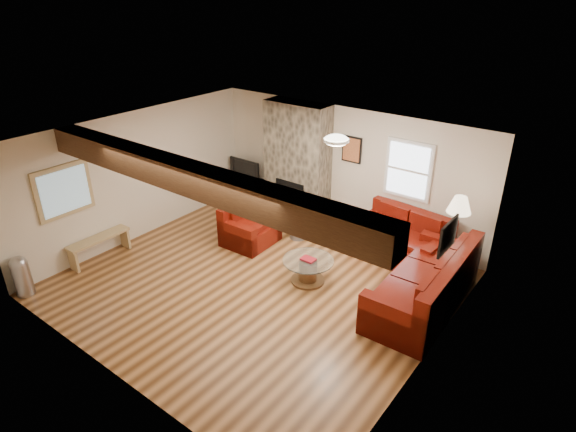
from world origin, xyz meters
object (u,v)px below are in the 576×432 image
(loveseat, at_px, (401,237))
(coffee_table, at_px, (308,271))
(floor_lamp, at_px, (459,209))
(armchair_red, at_px, (250,225))
(tv_cabinet, at_px, (248,189))
(television, at_px, (247,169))
(sofa_three, at_px, (424,280))

(loveseat, bearing_deg, coffee_table, -112.06)
(coffee_table, bearing_deg, floor_lamp, 40.12)
(armchair_red, relative_size, tv_cabinet, 0.91)
(coffee_table, distance_m, tv_cabinet, 3.68)
(coffee_table, bearing_deg, television, 147.71)
(sofa_three, relative_size, floor_lamp, 1.59)
(floor_lamp, bearing_deg, coffee_table, -139.88)
(television, bearing_deg, armchair_red, -47.01)
(sofa_three, distance_m, armchair_red, 3.51)
(coffee_table, xyz_separation_m, television, (-3.11, 1.96, 0.56))
(loveseat, distance_m, tv_cabinet, 4.02)
(television, bearing_deg, sofa_three, -16.15)
(sofa_three, xyz_separation_m, loveseat, (-0.93, 1.13, -0.03))
(armchair_red, height_order, floor_lamp, floor_lamp)
(sofa_three, relative_size, tv_cabinet, 2.30)
(sofa_three, height_order, tv_cabinet, sofa_three)
(television, xyz_separation_m, floor_lamp, (4.98, -0.39, 0.54))
(coffee_table, height_order, floor_lamp, floor_lamp)
(tv_cabinet, bearing_deg, loveseat, -4.29)
(armchair_red, bearing_deg, sofa_three, -90.86)
(tv_cabinet, distance_m, television, 0.51)
(sofa_three, distance_m, television, 5.14)
(sofa_three, xyz_separation_m, armchair_red, (-3.50, -0.10, -0.08))
(tv_cabinet, xyz_separation_m, floor_lamp, (4.98, -0.39, 1.04))
(armchair_red, xyz_separation_m, television, (-1.43, 1.53, 0.38))
(armchair_red, bearing_deg, tv_cabinet, 40.43)
(coffee_table, bearing_deg, loveseat, 61.77)
(tv_cabinet, bearing_deg, coffee_table, -32.29)
(tv_cabinet, relative_size, television, 1.25)
(coffee_table, height_order, television, television)
(coffee_table, xyz_separation_m, floor_lamp, (1.87, 1.57, 1.10))
(tv_cabinet, relative_size, floor_lamp, 0.69)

